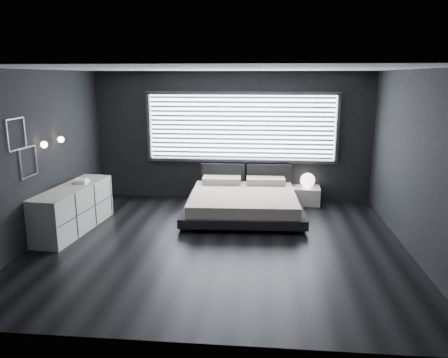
# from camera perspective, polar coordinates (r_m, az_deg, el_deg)

# --- Properties ---
(room) EXTENTS (6.04, 6.00, 2.80)m
(room) POSITION_cam_1_polar(r_m,az_deg,el_deg) (6.86, -0.68, 2.44)
(room) COLOR black
(room) RESTS_ON ground
(window) EXTENTS (4.14, 0.09, 1.52)m
(window) POSITION_cam_1_polar(r_m,az_deg,el_deg) (9.47, 2.29, 6.73)
(window) COLOR white
(window) RESTS_ON ground
(headboard) EXTENTS (1.96, 0.16, 0.52)m
(headboard) POSITION_cam_1_polar(r_m,az_deg,el_deg) (9.59, 2.88, 0.49)
(headboard) COLOR black
(headboard) RESTS_ON ground
(sconce_near) EXTENTS (0.18, 0.11, 0.11)m
(sconce_near) POSITION_cam_1_polar(r_m,az_deg,el_deg) (7.73, -22.46, 4.16)
(sconce_near) COLOR silver
(sconce_near) RESTS_ON ground
(sconce_far) EXTENTS (0.18, 0.11, 0.11)m
(sconce_far) POSITION_cam_1_polar(r_m,az_deg,el_deg) (8.26, -20.55, 4.85)
(sconce_far) COLOR silver
(sconce_far) RESTS_ON ground
(wall_art_upper) EXTENTS (0.01, 0.48, 0.48)m
(wall_art_upper) POSITION_cam_1_polar(r_m,az_deg,el_deg) (7.23, -25.48, 5.31)
(wall_art_upper) COLOR #47474C
(wall_art_upper) RESTS_ON ground
(wall_art_lower) EXTENTS (0.01, 0.48, 0.48)m
(wall_art_lower) POSITION_cam_1_polar(r_m,az_deg,el_deg) (7.51, -24.16, 2.05)
(wall_art_lower) COLOR #47474C
(wall_art_lower) RESTS_ON ground
(bed) EXTENTS (2.38, 2.28, 0.59)m
(bed) POSITION_cam_1_polar(r_m,az_deg,el_deg) (8.65, 2.52, -2.95)
(bed) COLOR black
(bed) RESTS_ON ground
(nightstand) EXTENTS (0.66, 0.56, 0.37)m
(nightstand) POSITION_cam_1_polar(r_m,az_deg,el_deg) (9.58, 10.50, -2.11)
(nightstand) COLOR silver
(nightstand) RESTS_ON ground
(orb_lamp) EXTENTS (0.31, 0.31, 0.31)m
(orb_lamp) POSITION_cam_1_polar(r_m,az_deg,el_deg) (9.49, 10.86, -0.15)
(orb_lamp) COLOR white
(orb_lamp) RESTS_ON nightstand
(dresser) EXTENTS (0.74, 2.04, 0.80)m
(dresser) POSITION_cam_1_polar(r_m,az_deg,el_deg) (8.21, -19.06, -3.68)
(dresser) COLOR silver
(dresser) RESTS_ON ground
(book_stack) EXTENTS (0.28, 0.35, 0.06)m
(book_stack) POSITION_cam_1_polar(r_m,az_deg,el_deg) (8.39, -18.23, -0.23)
(book_stack) COLOR white
(book_stack) RESTS_ON dresser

